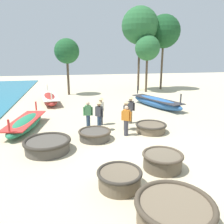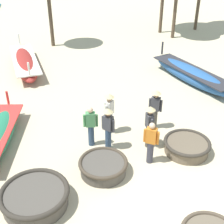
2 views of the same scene
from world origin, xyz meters
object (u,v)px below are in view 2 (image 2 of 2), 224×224
Objects in this scene: coracle_tilted at (35,197)px; fisherman_by_coracle at (155,107)px; long_boat_green_hull at (25,63)px; coracle_far_right at (103,166)px; fisherman_crouching at (91,125)px; long_boat_blue_hull at (191,75)px; fisherman_standing_right at (151,142)px; fisherman_standing_left at (108,126)px; fisherman_hauling at (149,124)px; coracle_upturned at (187,146)px; fisherman_with_hat at (109,111)px.

coracle_tilted is 5.61m from fisherman_by_coracle.
coracle_far_right is at bearing -74.22° from long_boat_green_hull.
fisherman_crouching is 0.94× the size of fisherman_by_coracle.
coracle_far_right is at bearing -85.02° from fisherman_crouching.
fisherman_standing_right is (-4.07, -5.64, 0.42)m from long_boat_blue_hull.
fisherman_standing_left is 1.46m from fisherman_hauling.
long_boat_blue_hull is 4.92m from fisherman_by_coracle.
fisherman_crouching is 0.94× the size of fisherman_hauling.
coracle_far_right is 0.96× the size of fisherman_by_coracle.
long_boat_green_hull is at bearing 122.62° from coracle_upturned.
fisherman_hauling reaches higher than fisherman_crouching.
fisherman_by_coracle is (4.63, 3.11, 0.66)m from coracle_tilted.
fisherman_with_hat is at bearing 75.70° from fisherman_standing_left.
coracle_upturned is 3.48m from fisherman_crouching.
fisherman_with_hat and fisherman_by_coracle have the same top height.
fisherman_standing_right is at bearing -112.65° from fisherman_by_coracle.
long_boat_blue_hull is 3.25× the size of fisherman_by_coracle.
fisherman_crouching is at bearing -144.06° from long_boat_blue_hull.
fisherman_by_coracle is at bearing 12.53° from fisherman_crouching.
fisherman_hauling is at bearing -14.93° from fisherman_crouching.
fisherman_by_coracle reaches higher than coracle_upturned.
coracle_far_right is 2.25m from fisherman_hauling.
long_boat_blue_hull is 7.03m from fisherman_standing_left.
long_boat_green_hull is 3.48× the size of fisherman_crouching.
fisherman_crouching is at bearing 94.98° from coracle_far_right.
fisherman_by_coracle is at bearing 33.90° from coracle_tilted.
fisherman_by_coracle is (2.61, 0.58, 0.12)m from fisherman_crouching.
fisherman_standing_right is (1.78, -1.40, 0.00)m from fisherman_crouching.
coracle_tilted is 1.28× the size of fisherman_crouching.
fisherman_with_hat is at bearing 114.97° from fisherman_standing_right.
fisherman_with_hat is at bearing 177.10° from fisherman_by_coracle.
long_boat_blue_hull is 3.46× the size of fisherman_standing_right.
long_boat_green_hull is at bearing 115.02° from fisherman_standing_right.
fisherman_hauling reaches higher than coracle_tilted.
coracle_upturned reaches higher than coracle_far_right.
fisherman_hauling is at bearing 75.50° from fisherman_standing_right.
coracle_far_right is 1.02× the size of fisherman_standing_right.
fisherman_with_hat is (0.82, 0.67, 0.12)m from fisherman_crouching.
coracle_upturned is at bearing -70.24° from fisherman_by_coracle.
fisherman_standing_right is (3.80, 1.14, 0.53)m from coracle_tilted.
fisherman_by_coracle is at bearing -2.90° from fisherman_with_hat.
fisherman_crouching is (-3.23, 1.16, 0.58)m from coracle_upturned.
coracle_tilted is 3.28m from fisherman_crouching.
coracle_upturned is 1.05× the size of fisherman_crouching.
fisherman_standing_left is at bearing -69.37° from long_boat_green_hull.
coracle_tilted is at bearing -128.62° from fisherman_crouching.
coracle_far_right is 1.02× the size of fisherman_crouching.
fisherman_by_coracle is at bearing -131.54° from long_boat_blue_hull.
long_boat_green_hull is (-0.50, 10.36, 0.07)m from coracle_tilted.
fisherman_by_coracle is at bearing -54.73° from long_boat_green_hull.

